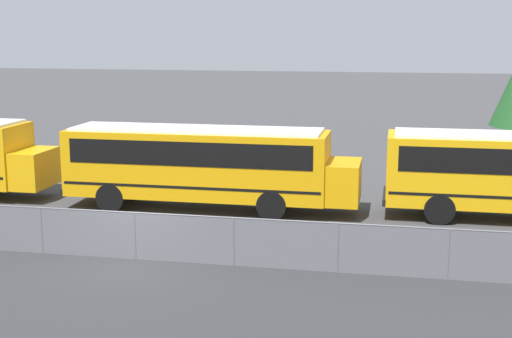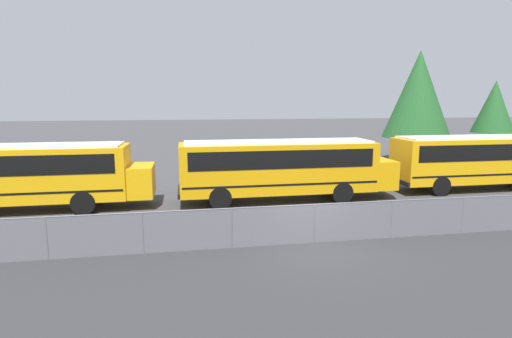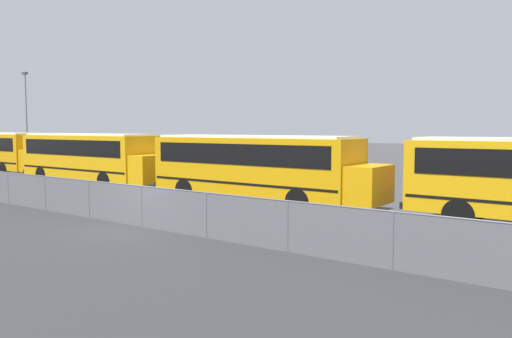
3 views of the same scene
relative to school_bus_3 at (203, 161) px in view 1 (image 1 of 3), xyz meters
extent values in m
plane|color=#424244|center=(-0.37, -6.34, -1.89)|extent=(200.00, 200.00, 0.00)
cube|color=#9EA0A5|center=(-0.37, -6.34, -1.17)|extent=(97.08, 0.03, 1.45)
cube|color=slate|center=(-0.37, -6.35, -1.17)|extent=(97.08, 0.01, 1.45)
cylinder|color=slate|center=(-0.37, -6.34, -0.44)|extent=(97.08, 0.05, 0.05)
cylinder|color=slate|center=(-3.40, -6.34, -1.17)|extent=(0.07, 0.07, 1.45)
cylinder|color=slate|center=(-0.37, -6.34, -1.17)|extent=(0.07, 0.07, 1.45)
cylinder|color=slate|center=(2.66, -6.34, -1.17)|extent=(0.07, 0.07, 1.45)
cylinder|color=slate|center=(5.70, -6.34, -1.17)|extent=(0.07, 0.07, 1.45)
cylinder|color=slate|center=(8.73, -6.34, -1.17)|extent=(0.07, 0.07, 1.45)
cube|color=#EDA80F|center=(-7.11, 0.18, -0.59)|extent=(1.20, 2.25, 1.50)
cube|color=orange|center=(-0.24, 0.00, -0.09)|extent=(10.01, 2.45, 2.50)
cube|color=black|center=(-0.24, 0.00, 0.46)|extent=(9.21, 2.49, 0.90)
cube|color=black|center=(-0.24, 0.00, -0.79)|extent=(9.81, 2.48, 0.10)
cube|color=orange|center=(5.36, 0.00, -0.59)|extent=(1.20, 2.25, 1.50)
cube|color=black|center=(-5.30, 0.00, -1.19)|extent=(0.12, 2.45, 0.24)
cube|color=silver|center=(-0.24, 0.00, 1.21)|extent=(9.51, 2.20, 0.10)
cylinder|color=black|center=(2.86, 1.10, -1.34)|extent=(1.10, 0.28, 1.10)
cylinder|color=black|center=(2.86, -1.10, -1.34)|extent=(1.10, 0.28, 1.10)
cylinder|color=black|center=(-3.35, 1.10, -1.34)|extent=(1.10, 0.28, 1.10)
cylinder|color=black|center=(-3.35, -1.10, -1.34)|extent=(1.10, 0.28, 1.10)
cube|color=black|center=(6.86, 0.62, -1.19)|extent=(0.12, 2.45, 0.24)
cylinder|color=black|center=(8.81, 1.72, -1.34)|extent=(1.10, 0.28, 1.10)
cylinder|color=black|center=(8.81, -0.49, -1.34)|extent=(1.10, 0.28, 1.10)
camera|label=1|loc=(7.22, -25.79, 4.89)|focal=50.00mm
camera|label=2|loc=(-4.92, -19.79, 3.26)|focal=28.00mm
camera|label=3|loc=(13.09, -17.97, 1.58)|focal=35.00mm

